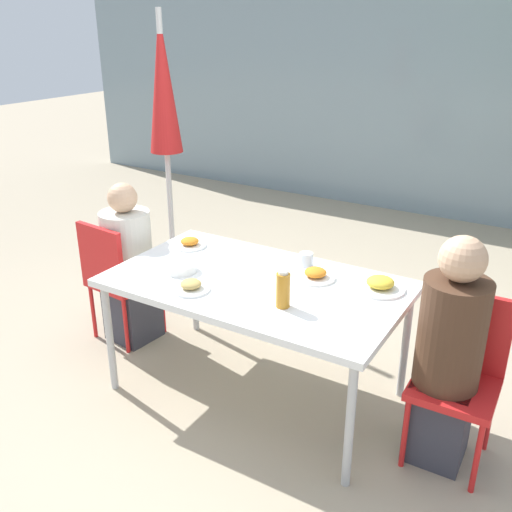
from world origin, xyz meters
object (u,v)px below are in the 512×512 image
object	(u,v)px
person_right	(448,358)
closed_umbrella	(164,105)
person_left	(129,268)
salad_bowl	(181,267)
drinking_cup	(306,259)
chair_right	(460,366)
chair_left	(115,273)
bottle	(283,290)

from	to	relation	value
person_right	closed_umbrella	size ratio (longest dim) A/B	0.56
person_left	salad_bowl	xyz separation A→B (m)	(0.63, -0.22, 0.24)
drinking_cup	salad_bowl	world-z (taller)	drinking_cup
person_left	chair_right	bearing A→B (deg)	5.49
chair_left	person_left	xyz separation A→B (m)	(0.06, 0.07, 0.02)
closed_umbrella	salad_bowl	xyz separation A→B (m)	(0.99, -1.11, -0.72)
closed_umbrella	chair_right	bearing A→B (deg)	-19.49
person_left	closed_umbrella	world-z (taller)	closed_umbrella
chair_left	closed_umbrella	size ratio (longest dim) A/B	0.40
chair_right	closed_umbrella	distance (m)	2.87
person_left	salad_bowl	distance (m)	0.71
salad_bowl	bottle	bearing A→B (deg)	-6.16
salad_bowl	closed_umbrella	bearing A→B (deg)	131.53
chair_left	bottle	world-z (taller)	bottle
bottle	salad_bowl	size ratio (longest dim) A/B	1.05
chair_right	bottle	world-z (taller)	bottle
chair_left	person_right	size ratio (longest dim) A/B	0.72
person_left	closed_umbrella	bearing A→B (deg)	117.52
closed_umbrella	salad_bowl	world-z (taller)	closed_umbrella
bottle	chair_left	bearing A→B (deg)	170.94
person_right	salad_bowl	xyz separation A→B (m)	(-1.51, -0.13, 0.18)
chair_right	chair_left	bearing A→B (deg)	0.77
bottle	salad_bowl	world-z (taller)	bottle
person_right	closed_umbrella	xyz separation A→B (m)	(-2.49, 0.98, 0.90)
chair_left	bottle	distance (m)	1.46
person_right	salad_bowl	world-z (taller)	person_right
closed_umbrella	person_right	bearing A→B (deg)	-21.47
closed_umbrella	drinking_cup	size ratio (longest dim) A/B	26.26
salad_bowl	chair_left	bearing A→B (deg)	167.97
bottle	salad_bowl	bearing A→B (deg)	173.84
person_left	bottle	size ratio (longest dim) A/B	5.60
person_right	bottle	distance (m)	0.86
person_left	salad_bowl	world-z (taller)	person_left
person_right	drinking_cup	size ratio (longest dim) A/B	14.64
person_right	bottle	bearing A→B (deg)	13.80
chair_right	bottle	bearing A→B (deg)	18.05
person_right	drinking_cup	world-z (taller)	person_right
chair_left	drinking_cup	world-z (taller)	chair_left
chair_right	bottle	distance (m)	0.95
chair_right	closed_umbrella	bearing A→B (deg)	-20.42
person_right	salad_bowl	size ratio (longest dim) A/B	6.33
person_left	drinking_cup	size ratio (longest dim) A/B	13.60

